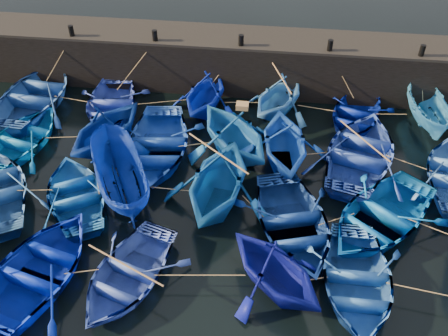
# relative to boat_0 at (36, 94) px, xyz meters

# --- Properties ---
(ground) EXTENTS (120.00, 120.00, 0.00)m
(ground) POSITION_rel_boat_0_xyz_m (9.43, -7.51, -0.60)
(ground) COLOR black
(ground) RESTS_ON ground
(quay_wall) EXTENTS (26.00, 2.50, 2.50)m
(quay_wall) POSITION_rel_boat_0_xyz_m (9.43, 2.99, 0.65)
(quay_wall) COLOR black
(quay_wall) RESTS_ON ground
(quay_top) EXTENTS (26.00, 2.50, 0.12)m
(quay_top) POSITION_rel_boat_0_xyz_m (9.43, 2.99, 1.96)
(quay_top) COLOR black
(quay_top) RESTS_ON quay_wall
(bollard_0) EXTENTS (0.24, 0.24, 0.50)m
(bollard_0) POSITION_rel_boat_0_xyz_m (1.43, 2.09, 2.27)
(bollard_0) COLOR black
(bollard_0) RESTS_ON quay_top
(bollard_1) EXTENTS (0.24, 0.24, 0.50)m
(bollard_1) POSITION_rel_boat_0_xyz_m (5.43, 2.09, 2.27)
(bollard_1) COLOR black
(bollard_1) RESTS_ON quay_top
(bollard_2) EXTENTS (0.24, 0.24, 0.50)m
(bollard_2) POSITION_rel_boat_0_xyz_m (9.43, 2.09, 2.27)
(bollard_2) COLOR black
(bollard_2) RESTS_ON quay_top
(bollard_3) EXTENTS (0.24, 0.24, 0.50)m
(bollard_3) POSITION_rel_boat_0_xyz_m (13.43, 2.09, 2.27)
(bollard_3) COLOR black
(bollard_3) RESTS_ON quay_top
(bollard_4) EXTENTS (0.24, 0.24, 0.50)m
(bollard_4) POSITION_rel_boat_0_xyz_m (17.43, 2.09, 2.27)
(bollard_4) COLOR black
(bollard_4) RESTS_ON quay_top
(boat_0) EXTENTS (4.51, 6.03, 1.19)m
(boat_0) POSITION_rel_boat_0_xyz_m (0.00, 0.00, 0.00)
(boat_0) COLOR navy
(boat_0) RESTS_ON ground
(boat_1) EXTENTS (4.02, 5.16, 0.98)m
(boat_1) POSITION_rel_boat_0_xyz_m (3.66, -0.31, -0.11)
(boat_1) COLOR #263BA3
(boat_1) RESTS_ON ground
(boat_2) EXTENTS (3.95, 4.34, 1.96)m
(boat_2) POSITION_rel_boat_0_xyz_m (7.99, 0.45, 0.38)
(boat_2) COLOR #071FA7
(boat_2) RESTS_ON ground
(boat_3) EXTENTS (4.63, 4.84, 1.98)m
(boat_3) POSITION_rel_boat_0_xyz_m (11.34, 0.62, 0.39)
(boat_3) COLOR blue
(boat_3) RESTS_ON ground
(boat_4) EXTENTS (4.31, 5.12, 0.91)m
(boat_4) POSITION_rel_boat_0_xyz_m (14.81, 0.33, -0.14)
(boat_4) COLOR #000F73
(boat_4) RESTS_ON ground
(boat_5) EXTENTS (2.00, 4.19, 1.56)m
(boat_5) POSITION_rel_boat_0_xyz_m (17.98, 0.48, 0.18)
(boat_5) COLOR #2773BF
(boat_5) RESTS_ON ground
(boat_6) EXTENTS (4.23, 5.20, 0.95)m
(boat_6) POSITION_rel_boat_0_xyz_m (0.69, -3.16, -0.12)
(boat_6) COLOR #0961B0
(boat_6) RESTS_ON ground
(boat_7) EXTENTS (4.99, 5.28, 2.21)m
(boat_7) POSITION_rel_boat_0_xyz_m (4.35, -2.81, 0.51)
(boat_7) COLOR navy
(boat_7) RESTS_ON ground
(boat_8) EXTENTS (4.40, 5.74, 1.11)m
(boat_8) POSITION_rel_boat_0_xyz_m (6.49, -3.02, -0.04)
(boat_8) COLOR blue
(boat_8) RESTS_ON ground
(boat_9) EXTENTS (5.77, 5.88, 2.35)m
(boat_9) POSITION_rel_boat_0_xyz_m (9.64, -2.57, 0.58)
(boat_9) COLOR #1358A6
(boat_9) RESTS_ON ground
(boat_10) EXTENTS (4.26, 4.77, 2.25)m
(boat_10) POSITION_rel_boat_0_xyz_m (11.71, -2.91, 0.53)
(boat_10) COLOR blue
(boat_10) RESTS_ON ground
(boat_11) EXTENTS (5.39, 6.47, 1.16)m
(boat_11) POSITION_rel_boat_0_xyz_m (14.84, -2.53, -0.02)
(boat_11) COLOR #213E9B
(boat_11) RESTS_ON ground
(boat_14) EXTENTS (4.88, 5.37, 0.91)m
(boat_14) POSITION_rel_boat_0_xyz_m (4.11, -6.15, -0.14)
(boat_14) COLOR #114FA1
(boat_14) RESTS_ON ground
(boat_15) EXTENTS (3.80, 5.04, 1.84)m
(boat_15) POSITION_rel_boat_0_xyz_m (5.67, -5.54, 0.32)
(boat_15) COLOR navy
(boat_15) RESTS_ON ground
(boat_16) EXTENTS (4.71, 5.25, 2.46)m
(boat_16) POSITION_rel_boat_0_xyz_m (9.37, -5.59, 0.63)
(boat_16) COLOR #0D4C90
(boat_16) RESTS_ON ground
(boat_17) EXTENTS (4.95, 5.90, 1.05)m
(boat_17) POSITION_rel_boat_0_xyz_m (12.13, -6.72, -0.07)
(boat_17) COLOR navy
(boat_17) RESTS_ON ground
(boat_18) EXTENTS (6.12, 6.35, 1.07)m
(boat_18) POSITION_rel_boat_0_xyz_m (15.18, -6.02, -0.06)
(boat_18) COLOR #0450A6
(boat_18) RESTS_ON ground
(boat_21) EXTENTS (4.89, 5.94, 1.07)m
(boat_21) POSITION_rel_boat_0_xyz_m (4.14, -9.78, -0.06)
(boat_21) COLOR #0219A0
(boat_21) RESTS_ON ground
(boat_22) EXTENTS (4.29, 5.09, 0.90)m
(boat_22) POSITION_rel_boat_0_xyz_m (6.96, -9.49, -0.15)
(boat_22) COLOR #2E47AD
(boat_22) RESTS_ON ground
(boat_23) EXTENTS (4.98, 4.96, 1.99)m
(boat_23) POSITION_rel_boat_0_xyz_m (11.60, -9.14, 0.40)
(boat_23) COLOR #060C76
(boat_23) RESTS_ON ground
(boat_24) EXTENTS (3.37, 4.68, 0.96)m
(boat_24) POSITION_rel_boat_0_xyz_m (14.15, -8.90, -0.12)
(boat_24) COLOR blue
(boat_24) RESTS_ON ground
(wooden_crate) EXTENTS (0.48, 0.39, 0.21)m
(wooden_crate) POSITION_rel_boat_0_xyz_m (9.94, -2.57, 1.86)
(wooden_crate) COLOR olive
(wooden_crate) RESTS_ON boat_9
(mooring_ropes) EXTENTS (18.14, 11.81, 2.10)m
(mooring_ropes) POSITION_rel_boat_0_xyz_m (9.47, -2.65, 0.27)
(mooring_ropes) COLOR tan
(mooring_ropes) RESTS_ON ground
(loose_oars) EXTENTS (10.13, 12.18, 1.62)m
(loose_oars) POSITION_rel_boat_0_xyz_m (10.63, -4.25, 1.06)
(loose_oars) COLOR #99724C
(loose_oars) RESTS_ON ground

